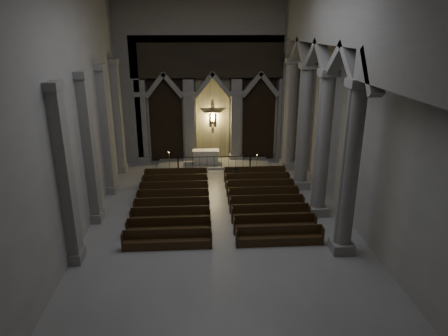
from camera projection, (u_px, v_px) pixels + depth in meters
name	position (u px, v px, depth m)	size (l,w,h in m)	color
room	(222.00, 83.00, 18.38)	(24.00, 24.10, 12.00)	gray
sanctuary_wall	(212.00, 76.00, 29.57)	(14.00, 0.77, 12.00)	gray
right_arcade	(330.00, 74.00, 19.89)	(1.00, 24.00, 12.00)	gray
left_pilasters	(99.00, 142.00, 22.49)	(0.60, 13.00, 8.03)	gray
sanctuary_step	(214.00, 163.00, 30.86)	(8.50, 2.60, 0.15)	gray
altar	(206.00, 156.00, 30.58)	(2.02, 0.81, 1.03)	beige
altar_rail	(214.00, 161.00, 29.50)	(5.44, 0.09, 1.07)	black
candle_stand_left	(170.00, 165.00, 29.58)	(0.23, 0.23, 1.37)	olive
candle_stand_right	(257.00, 167.00, 29.35)	(0.21, 0.21, 1.26)	olive
pews	(219.00, 203.00, 23.31)	(9.66, 9.20, 0.95)	black
worshipper	(235.00, 176.00, 26.69)	(0.47, 0.31, 1.28)	black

